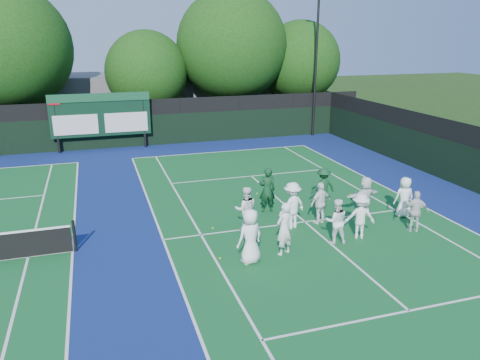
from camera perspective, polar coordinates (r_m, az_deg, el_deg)
name	(u,v)px	position (r m, az deg, el deg)	size (l,w,h in m)	color
ground	(316,232)	(17.51, 9.30, -6.27)	(120.00, 120.00, 0.00)	#19340E
court_apron	(148,242)	(16.81, -11.10, -7.40)	(34.00, 32.00, 0.01)	navy
near_court	(305,222)	(18.33, 7.90, -5.07)	(11.05, 23.85, 0.01)	#115323
back_fence	(118,127)	(30.79, -14.64, 6.32)	(34.00, 0.08, 3.00)	black
scoreboard	(101,115)	(30.21, -16.64, 7.56)	(6.00, 0.21, 3.55)	black
clubhouse	(162,98)	(38.94, -9.50, 9.81)	(18.00, 6.00, 4.00)	slate
light_pole_right	(317,44)	(33.48, 9.35, 16.02)	(1.20, 0.30, 10.12)	black
tree_b	(11,52)	(34.15, -26.13, 13.87)	(7.95, 7.95, 10.07)	black
tree_c	(149,74)	(34.16, -11.06, 12.57)	(5.69, 5.69, 7.29)	black
tree_d	(233,49)	(35.34, -0.80, 15.71)	(8.02, 8.02, 10.16)	black
tree_e	(301,63)	(37.32, 7.47, 13.94)	(6.09, 6.09, 8.03)	black
tennis_ball_0	(220,258)	(15.32, -2.46, -9.50)	(0.07, 0.07, 0.07)	#BEC417
tennis_ball_1	(351,194)	(21.71, 13.33, -1.72)	(0.07, 0.07, 0.07)	#BEC417
tennis_ball_3	(213,228)	(17.57, -3.35, -5.86)	(0.07, 0.07, 0.07)	#BEC417
tennis_ball_4	(257,193)	(21.26, 2.07, -1.65)	(0.07, 0.07, 0.07)	#BEC417
tennis_ball_5	(399,212)	(20.09, 18.87, -3.76)	(0.07, 0.07, 0.07)	#BEC417
player_front_0	(250,236)	(14.73, 1.25, -6.88)	(0.88, 0.58, 1.81)	white
player_front_1	(284,229)	(15.35, 5.41, -5.93)	(0.66, 0.43, 1.81)	white
player_front_2	(336,221)	(16.48, 11.64, -4.91)	(0.78, 0.61, 1.61)	white
player_front_3	(360,216)	(17.05, 14.42, -4.29)	(1.06, 0.61, 1.65)	white
player_front_4	(416,212)	(18.19, 20.63, -3.62)	(0.92, 0.38, 1.57)	silver
player_back_0	(246,209)	(17.06, 0.71, -3.59)	(0.83, 0.65, 1.71)	white
player_back_1	(292,206)	(17.42, 6.36, -3.11)	(1.15, 0.66, 1.78)	white
player_back_2	(320,203)	(18.03, 9.79, -2.78)	(0.96, 0.40, 1.64)	white
player_back_3	(365,197)	(19.06, 14.97, -2.01)	(1.53, 0.49, 1.65)	white
player_back_4	(404,197)	(19.53, 19.40, -1.98)	(0.80, 0.52, 1.63)	white
coach_left	(267,190)	(18.91, 3.32, -1.23)	(0.68, 0.45, 1.87)	#0F391C
coach_right	(323,187)	(20.00, 10.11, -0.80)	(1.05, 0.60, 1.63)	#103C1F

